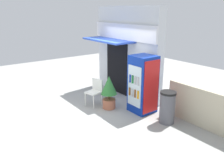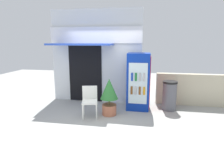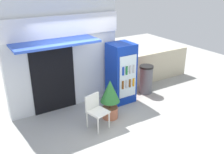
{
  "view_description": "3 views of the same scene",
  "coord_description": "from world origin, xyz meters",
  "px_view_note": "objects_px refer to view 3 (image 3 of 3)",
  "views": [
    {
      "loc": [
        5.95,
        -3.84,
        3.07
      ],
      "look_at": [
        0.21,
        0.46,
        0.98
      ],
      "focal_mm": 37.03,
      "sensor_mm": 36.0,
      "label": 1
    },
    {
      "loc": [
        1.32,
        -4.87,
        2.11
      ],
      "look_at": [
        0.38,
        0.52,
        1.07
      ],
      "focal_mm": 29.87,
      "sensor_mm": 36.0,
      "label": 2
    },
    {
      "loc": [
        -2.62,
        -4.66,
        3.5
      ],
      "look_at": [
        0.56,
        0.48,
        1.04
      ],
      "focal_mm": 39.52,
      "sensor_mm": 36.0,
      "label": 3
    }
  ],
  "objects_px": {
    "potted_plant_near_shop": "(110,96)",
    "trash_bin": "(146,79)",
    "drink_cooler": "(121,73)",
    "plastic_chair": "(96,109)"
  },
  "relations": [
    {
      "from": "potted_plant_near_shop",
      "to": "trash_bin",
      "type": "relative_size",
      "value": 1.17
    },
    {
      "from": "drink_cooler",
      "to": "plastic_chair",
      "type": "xyz_separation_m",
      "value": [
        -1.34,
        -0.88,
        -0.38
      ]
    },
    {
      "from": "potted_plant_near_shop",
      "to": "drink_cooler",
      "type": "bearing_deg",
      "value": 40.47
    },
    {
      "from": "trash_bin",
      "to": "potted_plant_near_shop",
      "type": "bearing_deg",
      "value": -158.02
    },
    {
      "from": "potted_plant_near_shop",
      "to": "trash_bin",
      "type": "xyz_separation_m",
      "value": [
        1.78,
        0.72,
        -0.16
      ]
    },
    {
      "from": "drink_cooler",
      "to": "trash_bin",
      "type": "relative_size",
      "value": 1.93
    },
    {
      "from": "drink_cooler",
      "to": "plastic_chair",
      "type": "bearing_deg",
      "value": -146.66
    },
    {
      "from": "plastic_chair",
      "to": "trash_bin",
      "type": "height_order",
      "value": "trash_bin"
    },
    {
      "from": "potted_plant_near_shop",
      "to": "trash_bin",
      "type": "distance_m",
      "value": 1.92
    },
    {
      "from": "drink_cooler",
      "to": "plastic_chair",
      "type": "height_order",
      "value": "drink_cooler"
    }
  ]
}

